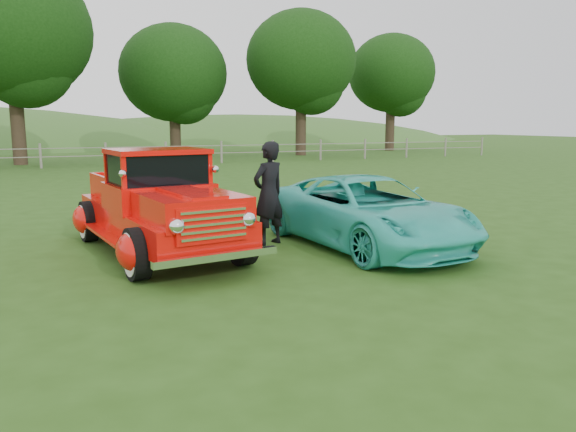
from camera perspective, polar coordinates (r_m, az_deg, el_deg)
name	(u,v)px	position (r m, az deg, el deg)	size (l,w,h in m)	color
ground	(256,275)	(8.28, -3.31, -6.03)	(140.00, 140.00, 0.00)	#274913
distant_hills	(36,184)	(67.33, -24.26, 2.95)	(116.00, 60.00, 18.00)	#3C6525
fence_line	(106,154)	(29.67, -18.02, 5.97)	(48.00, 0.12, 1.20)	gray
tree_near_west	(10,30)	(32.85, -26.38, 16.61)	(8.00, 8.00, 10.42)	#312318
tree_near_east	(173,73)	(37.43, -11.57, 14.01)	(6.80, 6.80, 8.33)	#312318
tree_mid_east	(301,61)	(38.11, 1.33, 15.51)	(7.20, 7.20, 9.44)	#312318
tree_far_east	(392,74)	(45.05, 10.48, 14.04)	(6.60, 6.60, 8.86)	#312318
red_pickup	(158,207)	(9.80, -13.07, 0.94)	(2.74, 5.18, 1.78)	black
teal_sedan	(367,212)	(10.13, 8.05, 0.42)	(2.09, 4.54, 1.26)	#32C8B6
man	(269,193)	(10.18, -1.98, 2.31)	(0.69, 0.45, 1.88)	black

